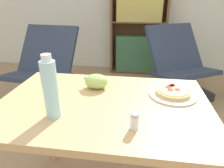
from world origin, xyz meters
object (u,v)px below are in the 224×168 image
object	(u,v)px
lounge_chair_near	(44,78)
bookshelf	(138,27)
pizza_on_plate	(173,93)
salt_shaker	(134,121)
grape_bunch	(96,81)
lounge_chair_far	(179,75)
drink_bottle	(51,89)

from	to	relation	value
lounge_chair_near	bookshelf	bearing A→B (deg)	53.51
pizza_on_plate	salt_shaker	distance (m)	0.38
grape_bunch	lounge_chair_near	xyz separation A→B (m)	(-0.91, 1.10, -0.49)
pizza_on_plate	grape_bunch	distance (m)	0.43
grape_bunch	salt_shaker	xyz separation A→B (m)	(0.23, -0.36, -0.01)
pizza_on_plate	lounge_chair_far	bearing A→B (deg)	77.52
pizza_on_plate	salt_shaker	xyz separation A→B (m)	(-0.19, -0.32, 0.02)
drink_bottle	salt_shaker	size ratio (longest dim) A/B	3.89
lounge_chair_near	bookshelf	distance (m)	1.69
lounge_chair_near	bookshelf	xyz separation A→B (m)	(1.11, 1.19, 0.47)
pizza_on_plate	lounge_chair_near	bearing A→B (deg)	139.60
lounge_chair_far	drink_bottle	bearing A→B (deg)	-145.87
grape_bunch	salt_shaker	distance (m)	0.43
drink_bottle	bookshelf	bearing A→B (deg)	82.97
salt_shaker	lounge_chair_far	size ratio (longest dim) A/B	0.07
drink_bottle	pizza_on_plate	bearing A→B (deg)	27.11
pizza_on_plate	drink_bottle	xyz separation A→B (m)	(-0.55, -0.28, 0.12)
salt_shaker	drink_bottle	bearing A→B (deg)	173.16
grape_bunch	drink_bottle	distance (m)	0.35
grape_bunch	drink_bottle	bearing A→B (deg)	-111.57
drink_bottle	lounge_chair_far	distance (m)	2.06
grape_bunch	salt_shaker	bearing A→B (deg)	-57.20
grape_bunch	bookshelf	world-z (taller)	bookshelf
grape_bunch	bookshelf	bearing A→B (deg)	85.09
drink_bottle	lounge_chair_near	bearing A→B (deg)	118.97
pizza_on_plate	drink_bottle	world-z (taller)	drink_bottle
lounge_chair_near	lounge_chair_far	size ratio (longest dim) A/B	0.88
salt_shaker	lounge_chair_far	world-z (taller)	lounge_chair_far
grape_bunch	bookshelf	xyz separation A→B (m)	(0.20, 2.29, -0.02)
pizza_on_plate	drink_bottle	distance (m)	0.63
drink_bottle	lounge_chair_near	distance (m)	1.72
drink_bottle	lounge_chair_near	size ratio (longest dim) A/B	0.32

